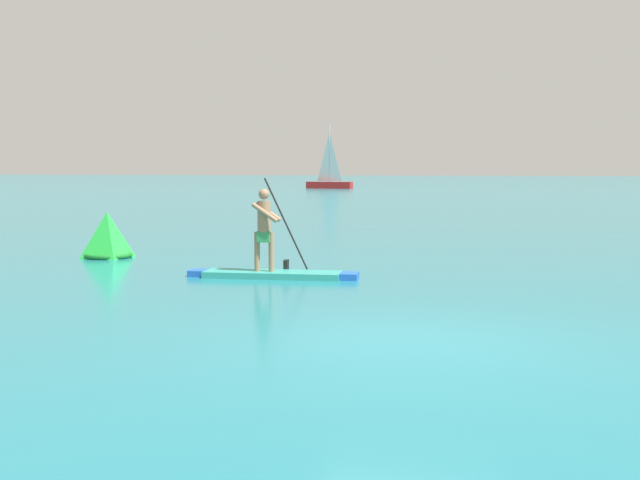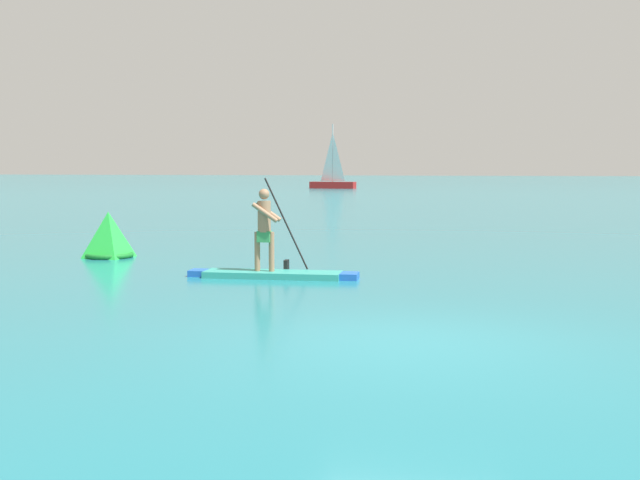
% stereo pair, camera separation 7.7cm
% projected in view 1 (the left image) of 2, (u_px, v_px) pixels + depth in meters
% --- Properties ---
extents(ground, '(440.00, 440.00, 0.00)m').
position_uv_depth(ground, '(406.00, 342.00, 10.03)').
color(ground, '#1E727F').
extents(paddleboarder_mid_center, '(3.44, 1.09, 1.99)m').
position_uv_depth(paddleboarder_mid_center, '(272.00, 262.00, 15.94)').
color(paddleboarder_mid_center, teal).
rests_on(paddleboarder_mid_center, ground).
extents(race_marker_buoy, '(1.36, 1.36, 1.11)m').
position_uv_depth(race_marker_buoy, '(108.00, 237.00, 19.50)').
color(race_marker_buoy, green).
rests_on(race_marker_buoy, ground).
extents(sailboat_left_horizon, '(5.01, 1.55, 6.79)m').
position_uv_depth(sailboat_left_horizon, '(329.00, 179.00, 85.06)').
color(sailboat_left_horizon, '#A51E1E').
rests_on(sailboat_left_horizon, ground).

